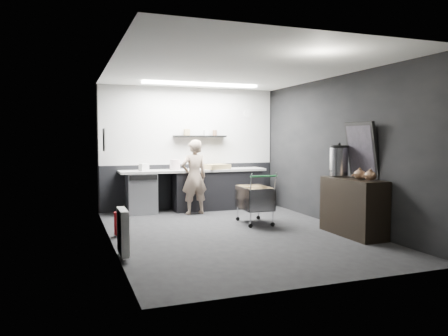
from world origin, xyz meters
name	(u,v)px	position (x,y,z in m)	size (l,w,h in m)	color
floor	(234,233)	(0.00, 0.00, 0.00)	(5.50, 5.50, 0.00)	black
ceiling	(235,70)	(0.00, 0.00, 2.70)	(5.50, 5.50, 0.00)	white
wall_back	(190,148)	(0.00, 2.75, 1.35)	(5.50, 5.50, 0.00)	black
wall_front	(329,160)	(0.00, -2.75, 1.35)	(5.50, 5.50, 0.00)	black
wall_left	(110,154)	(-2.00, 0.00, 1.35)	(5.50, 5.50, 0.00)	black
wall_right	(337,151)	(2.00, 0.00, 1.35)	(5.50, 5.50, 0.00)	black
kitchen_wall_panel	(190,126)	(0.00, 2.73, 1.85)	(3.95, 0.02, 1.70)	#BCBBB7
dado_panel	(190,186)	(0.00, 2.73, 0.50)	(3.95, 0.02, 1.00)	black
floating_shelf	(200,136)	(0.20, 2.62, 1.62)	(1.20, 0.22, 0.04)	black
wall_clock	(248,114)	(1.40, 2.72, 2.15)	(0.20, 0.20, 0.03)	silver
poster	(104,140)	(-1.98, 1.30, 1.55)	(0.02, 0.30, 0.40)	white
poster_red_band	(104,136)	(-1.98, 1.30, 1.62)	(0.01, 0.22, 0.10)	red
radiator	(123,232)	(-1.94, -0.90, 0.35)	(0.10, 0.50, 0.60)	silver
ceiling_strip	(201,84)	(0.00, 1.85, 2.67)	(2.40, 0.20, 0.04)	white
prep_counter	(200,189)	(0.14, 2.42, 0.46)	(3.20, 0.61, 0.90)	black
person	(194,177)	(-0.13, 1.97, 0.77)	(0.56, 0.37, 1.55)	beige
shopping_cart	(254,200)	(0.64, 0.62, 0.44)	(0.54, 0.87, 0.93)	silver
sideboard	(352,199)	(1.76, -0.80, 0.59)	(0.53, 1.24, 1.85)	black
fire_extinguisher	(118,222)	(-1.85, 0.42, 0.22)	(0.14, 0.14, 0.46)	#B50C10
cardboard_box	(216,167)	(0.50, 2.37, 0.95)	(0.53, 0.41, 0.11)	#937C4E
pink_tub	(175,165)	(-0.42, 2.42, 1.01)	(0.22, 0.22, 0.22)	beige
white_container	(144,167)	(-1.09, 2.37, 0.98)	(0.17, 0.13, 0.15)	silver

